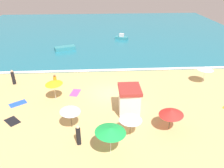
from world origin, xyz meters
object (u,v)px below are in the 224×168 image
Objects in this scene: beachgoer_1 at (13,77)px; beachgoer_5 at (78,135)px; beach_umbrella_5 at (171,112)px; beachgoer_4 at (55,81)px; beach_umbrella_3 at (54,83)px; lifeguard_cabana at (129,100)px; beach_umbrella_2 at (111,130)px; beach_umbrella_4 at (206,68)px; small_boat_1 at (122,37)px; beach_umbrella_1 at (131,118)px; beach_umbrella_0 at (70,109)px; small_boat_0 at (65,48)px.

beachgoer_1 is 13.91m from beachgoer_5.
beach_umbrella_5 reaches higher than beachgoer_4.
lifeguard_cabana is at bearing -20.15° from beach_umbrella_3.
beachgoer_1 is at bearing 132.39° from beach_umbrella_2.
beach_umbrella_4 reaches higher than small_boat_1.
beach_umbrella_3 reaches higher than beach_umbrella_4.
beachgoer_1 is (-12.76, 10.08, -0.84)m from beach_umbrella_1.
beach_umbrella_2 is at bearing -97.17° from small_boat_1.
beach_umbrella_0 is 0.85× the size of beach_umbrella_2.
beach_umbrella_0 is at bearing 134.77° from beach_umbrella_2.
lifeguard_cabana reaches higher than beachgoer_5.
beachgoer_4 is at bearing 142.42° from beach_umbrella_5.
beach_umbrella_2 reaches higher than small_boat_1.
beach_umbrella_0 is at bearing -65.89° from beach_umbrella_3.
beachgoer_1 is (-22.93, 1.03, -1.07)m from beach_umbrella_4.
beachgoer_4 is (-7.62, 8.98, -0.96)m from beach_umbrella_1.
small_boat_0 is at bearing 99.83° from beachgoer_5.
beachgoer_1 is (-11.02, 12.08, -1.29)m from beach_umbrella_2.
lifeguard_cabana is 11.34m from beach_umbrella_4.
lifeguard_cabana reaches higher than small_boat_1.
small_boat_0 is at bearing -149.64° from small_boat_1.
beach_umbrella_0 is 0.99× the size of beach_umbrella_1.
lifeguard_cabana is at bearing -34.90° from beachgoer_4.
beach_umbrella_5 is at bearing -28.31° from beach_umbrella_3.
beach_umbrella_3 is 7.75m from beachgoer_5.
small_boat_1 is (7.03, 26.95, -1.42)m from beach_umbrella_0.
beach_umbrella_5 is 24.70m from small_boat_0.
small_boat_0 is (4.57, 12.13, -0.43)m from beachgoer_1.
beach_umbrella_3 is (-7.17, 6.19, 0.27)m from beach_umbrella_1.
lifeguard_cabana is 0.71× the size of small_boat_0.
small_boat_0 is 11.89m from small_boat_1.
small_boat_1 is (10.26, 6.01, 0.05)m from small_boat_0.
beach_umbrella_3 is (-7.51, 2.76, 0.65)m from lifeguard_cabana.
beachgoer_5 is at bearing -80.17° from small_boat_0.
beach_umbrella_0 reaches higher than beach_umbrella_3.
lifeguard_cabana reaches higher than beachgoer_4.
beach_umbrella_0 is at bearing -71.03° from beachgoer_4.
beach_umbrella_4 is at bearing -67.06° from small_boat_1.
beach_umbrella_3 is at bearing -112.75° from small_boat_1.
beachgoer_1 is at bearing -110.64° from small_boat_0.
beachgoer_4 is (5.14, -1.10, -0.12)m from beachgoer_1.
beachgoer_1 reaches higher than small_boat_0.
beach_umbrella_5 reaches higher than beachgoer_5.
beach_umbrella_0 is 0.69× the size of small_boat_0.
beach_umbrella_5 reaches higher than small_boat_1.
beachgoer_1 is 5.25m from beachgoer_4.
beach_umbrella_3 is 1.42× the size of beachgoer_5.
beach_umbrella_2 is 1.86× the size of beachgoer_4.
beach_umbrella_5 is at bearing 7.69° from beach_umbrella_1.
lifeguard_cabana is at bearing -65.56° from small_boat_0.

